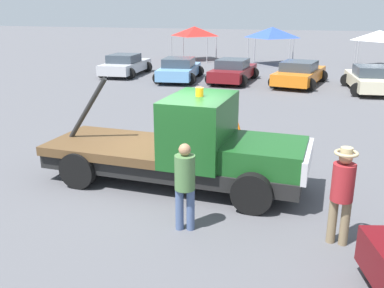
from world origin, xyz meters
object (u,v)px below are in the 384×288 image
object	(u,v)px
person_near_truck	(342,188)
parked_car_silver	(125,65)
person_at_hood	(185,181)
tow_truck	(187,148)
canopy_tent_blue	(272,32)
parked_car_cream	(370,79)
parked_car_maroon	(233,71)
canopy_tent_white	(379,35)
parked_car_skyblue	(179,69)
canopy_tent_red	(195,31)
traffic_cone	(237,129)
parked_car_orange	(299,73)

from	to	relation	value
person_near_truck	parked_car_silver	size ratio (longest dim) A/B	0.38
person_at_hood	tow_truck	bearing A→B (deg)	2.24
parked_car_silver	canopy_tent_blue	bearing A→B (deg)	-49.15
person_near_truck	parked_car_cream	world-z (taller)	person_near_truck
parked_car_maroon	parked_car_cream	distance (m)	7.38
person_at_hood	parked_car_silver	distance (m)	20.49
parked_car_cream	canopy_tent_white	bearing A→B (deg)	-14.46
person_at_hood	canopy_tent_blue	world-z (taller)	canopy_tent_blue
parked_car_skyblue	canopy_tent_red	bearing A→B (deg)	4.16
canopy_tent_red	traffic_cone	xyz separation A→B (m)	(7.91, -20.76, -2.06)
parked_car_skyblue	parked_car_orange	bearing A→B (deg)	-94.30
parked_car_skyblue	parked_car_maroon	distance (m)	3.17
canopy_tent_red	canopy_tent_blue	world-z (taller)	canopy_tent_blue
tow_truck	canopy_tent_red	size ratio (longest dim) A/B	2.10
parked_car_skyblue	canopy_tent_blue	xyz separation A→B (m)	(4.17, 9.16, 1.73)
parked_car_silver	traffic_cone	distance (m)	14.92
parked_car_silver	canopy_tent_blue	distance (m)	11.69
canopy_tent_red	canopy_tent_blue	size ratio (longest dim) A/B	0.98
person_at_hood	parked_car_cream	size ratio (longest dim) A/B	0.38
parked_car_silver	parked_car_maroon	xyz separation A→B (m)	(7.14, -0.58, -0.00)
person_near_truck	canopy_tent_red	world-z (taller)	canopy_tent_red
person_near_truck	parked_car_orange	xyz separation A→B (m)	(-1.90, 17.06, -0.43)
parked_car_maroon	canopy_tent_white	xyz separation A→B (m)	(8.55, 9.88, 1.58)
tow_truck	parked_car_orange	world-z (taller)	tow_truck
canopy_tent_red	canopy_tent_blue	xyz separation A→B (m)	(6.43, -1.18, 0.06)
parked_car_skyblue	parked_car_cream	xyz separation A→B (m)	(10.47, -0.54, -0.00)
person_near_truck	parked_car_silver	distance (m)	21.72
person_at_hood	parked_car_maroon	distance (m)	17.56
canopy_tent_white	parked_car_skyblue	bearing A→B (deg)	-138.73
parked_car_skyblue	parked_car_silver	bearing A→B (deg)	68.18
parked_car_silver	parked_car_cream	world-z (taller)	same
canopy_tent_white	traffic_cone	xyz separation A→B (m)	(-6.04, -20.68, -1.97)
tow_truck	canopy_tent_red	bearing A→B (deg)	108.04
parked_car_silver	parked_car_cream	xyz separation A→B (m)	(14.46, -1.51, -0.00)
parked_car_maroon	parked_car_orange	world-z (taller)	same
canopy_tent_white	parked_car_cream	bearing A→B (deg)	-96.50
canopy_tent_red	canopy_tent_white	bearing A→B (deg)	-0.32
canopy_tent_red	parked_car_silver	bearing A→B (deg)	-100.47
canopy_tent_blue	parked_car_orange	bearing A→B (deg)	-72.72
parked_car_cream	tow_truck	bearing A→B (deg)	152.37
tow_truck	parked_car_maroon	xyz separation A→B (m)	(-2.20, 15.24, -0.29)
person_at_hood	parked_car_silver	bearing A→B (deg)	14.51
person_at_hood	parked_car_cream	bearing A→B (deg)	-29.91
parked_car_orange	canopy_tent_white	distance (m)	11.04
canopy_tent_red	person_at_hood	bearing A→B (deg)	-73.20
parked_car_skyblue	canopy_tent_white	bearing A→B (deg)	-56.87
parked_car_orange	canopy_tent_red	world-z (taller)	canopy_tent_red
parked_car_cream	canopy_tent_blue	xyz separation A→B (m)	(-6.30, 9.70, 1.73)
parked_car_maroon	canopy_tent_red	size ratio (longest dim) A/B	1.52
canopy_tent_white	tow_truck	bearing A→B (deg)	-104.19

